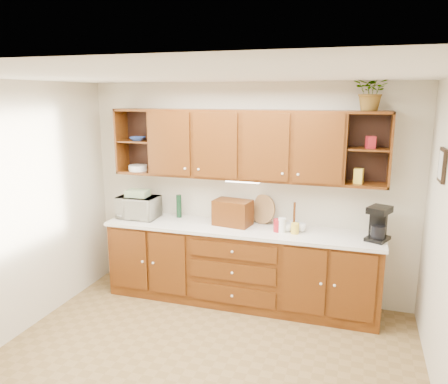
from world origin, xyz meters
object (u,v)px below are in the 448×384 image
Objects in this scene: microwave at (138,207)px; potted_plant at (372,91)px; bread_box at (233,213)px; coffee_maker at (378,224)px.

potted_plant reaches higher than microwave.
bread_box is at bearing 2.69° from microwave.
bread_box is (1.22, 0.05, 0.01)m from microwave.
coffee_maker is at bearing 0.10° from microwave.
potted_plant reaches higher than bread_box.
bread_box is 1.63m from coffee_maker.
microwave is 2.85m from coffee_maker.
bread_box is 2.03m from potted_plant.
bread_box is at bearing -178.50° from potted_plant.
potted_plant is at bearing 2.16° from microwave.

